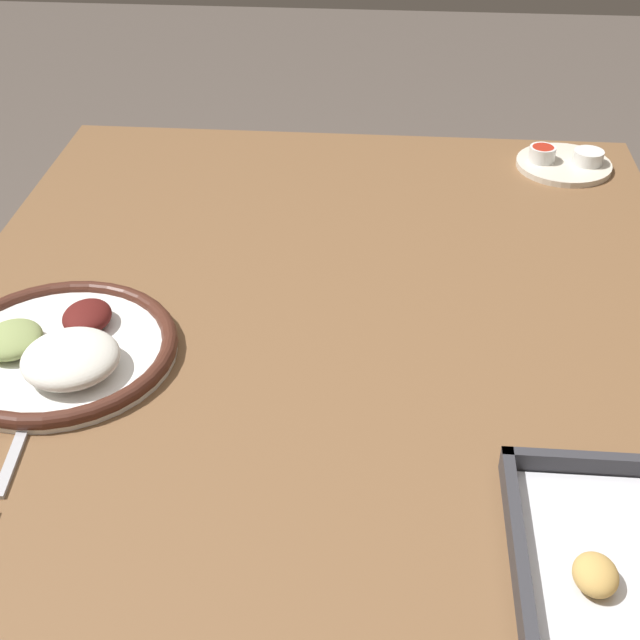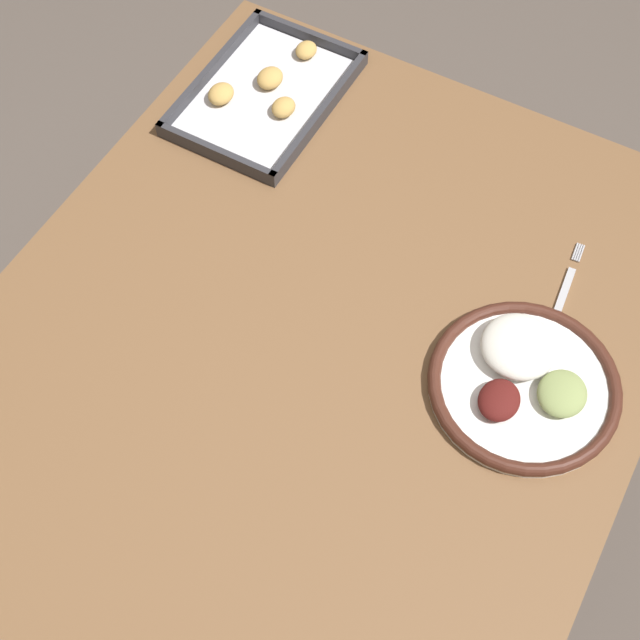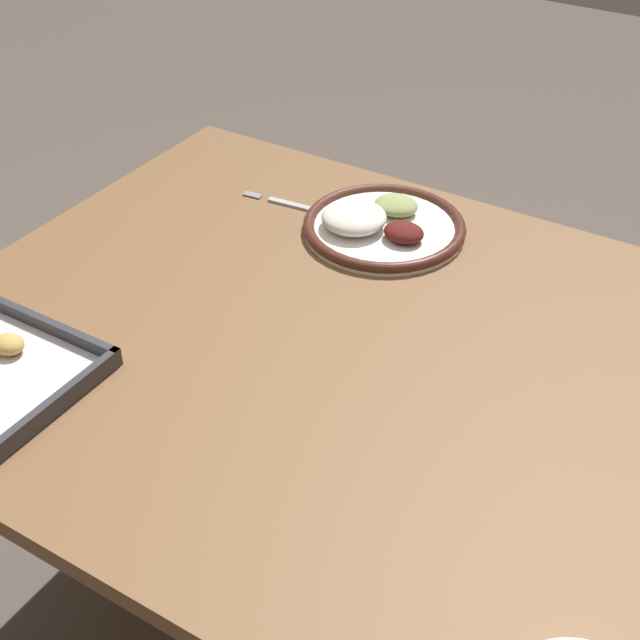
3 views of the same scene
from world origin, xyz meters
name	(u,v)px [view 1 (image 1 of 3)]	position (x,y,z in m)	size (l,w,h in m)	color
dining_table	(322,387)	(0.00, 0.00, 0.64)	(1.22, 0.99, 0.74)	brown
dinner_plate	(60,349)	(0.09, -0.31, 0.76)	(0.28, 0.28, 0.05)	white
fork	(13,456)	(0.26, -0.30, 0.74)	(0.20, 0.03, 0.00)	#B2B2B7
saucer_plate	(565,161)	(-0.50, 0.37, 0.75)	(0.16, 0.16, 0.03)	beige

